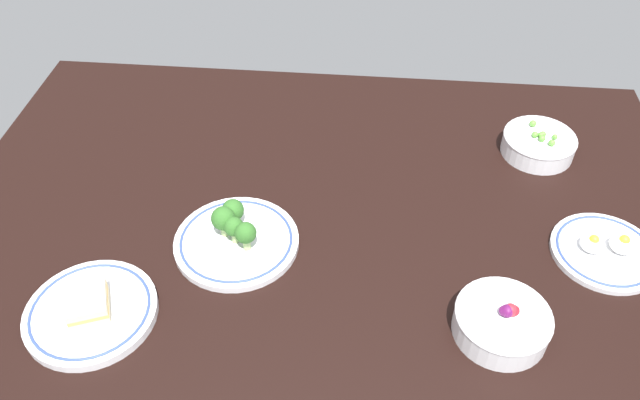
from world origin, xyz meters
The scene contains 6 objects.
dining_table centered at (0.00, 0.00, 2.00)cm, with size 139.69×93.64×4.00cm, color black.
bowl_berries centered at (30.49, -25.23, 6.57)cm, with size 14.91×14.91×6.36cm.
plate_broccoli centered at (-13.96, -10.57, 5.77)cm, with size 22.11×22.11×7.33cm.
plate_eggs centered at (50.73, -6.95, 4.95)cm, with size 18.61×18.61×4.26cm.
plate_sandwich centered at (-33.97, -28.21, 5.24)cm, with size 20.95×20.95×4.74cm.
bowl_peas centered at (43.17, 20.64, 6.38)cm, with size 14.80×14.80×5.43cm.
Camera 1 is at (8.04, -85.50, 86.66)cm, focal length 35.47 mm.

